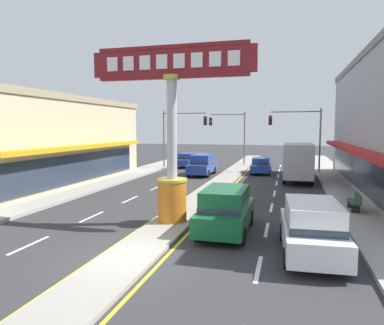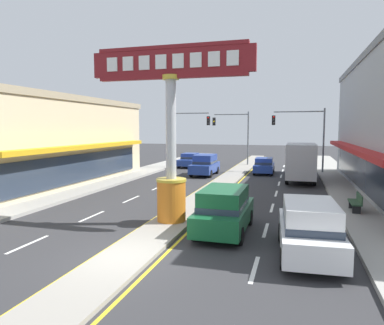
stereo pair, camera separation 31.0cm
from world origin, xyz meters
name	(u,v)px [view 1 (the left image)]	position (x,y,z in m)	size (l,w,h in m)	color
ground_plane	(128,260)	(0.00, 0.00, 0.00)	(160.00, 160.00, 0.00)	#303033
median_strip	(224,180)	(0.00, 18.00, 0.07)	(1.87, 52.00, 0.14)	gray
sidewalk_left	(113,179)	(-8.98, 16.00, 0.09)	(2.89, 60.00, 0.18)	#9E9B93
sidewalk_right	(345,189)	(8.98, 16.00, 0.09)	(2.89, 60.00, 0.18)	#9E9B93
lane_markings	(221,184)	(0.00, 16.65, 0.00)	(8.61, 52.00, 0.01)	silver
district_sign	(172,136)	(0.00, 4.64, 4.02)	(7.46, 1.37, 7.83)	orange
storefront_left	(23,141)	(-14.45, 12.17, 3.34)	(10.94, 20.03, 6.68)	beige
traffic_light_left_side	(179,129)	(-6.17, 25.66, 4.25)	(4.86, 0.46, 6.20)	slate
traffic_light_right_side	(301,129)	(6.17, 25.01, 4.25)	(4.86, 0.46, 6.20)	slate
traffic_light_median_far	(232,129)	(-1.32, 30.40, 4.19)	(4.20, 0.46, 6.20)	slate
box_truck_near_right_lane	(298,161)	(5.86, 19.43, 1.69)	(2.31, 6.93, 3.12)	navy
suv_far_right_lane	(202,165)	(-2.58, 21.21, 0.98)	(1.97, 4.60, 1.90)	navy
sedan_near_left_lane	(261,165)	(2.59, 23.78, 0.79)	(1.90, 4.33, 1.53)	navy
sedan_mid_left_lane	(187,160)	(-5.88, 27.44, 0.79)	(1.86, 4.31, 1.53)	navy
suv_far_left_oncoming	(312,228)	(5.89, 2.02, 0.98)	(2.17, 4.70, 1.90)	white
suv_kerb_right	(226,209)	(2.58, 3.93, 0.98)	(1.98, 4.61, 1.90)	#14562D
street_bench	(355,201)	(8.40, 8.87, 0.65)	(0.48, 1.60, 0.88)	#2D4C33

